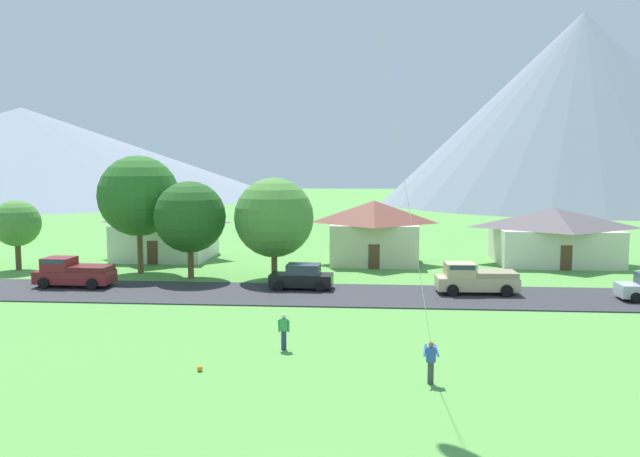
# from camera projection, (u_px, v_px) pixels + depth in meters

# --- Properties ---
(road_strip) EXTENTS (160.00, 7.12, 0.08)m
(road_strip) POSITION_uv_depth(u_px,v_px,m) (351.00, 295.00, 41.26)
(road_strip) COLOR #2D2D33
(road_strip) RESTS_ON ground
(mountain_central_ridge) EXTENTS (81.88, 81.88, 39.30)m
(mountain_central_ridge) POSITION_uv_depth(u_px,v_px,m) (580.00, 109.00, 132.40)
(mountain_central_ridge) COLOR gray
(mountain_central_ridge) RESTS_ON ground
(mountain_far_west_ridge) EXTENTS (129.16, 129.16, 22.44)m
(mountain_far_west_ridge) POSITION_uv_depth(u_px,v_px,m) (23.00, 152.00, 161.95)
(mountain_far_west_ridge) COLOR gray
(mountain_far_west_ridge) RESTS_ON ground
(mountain_far_east_ridge) EXTENTS (104.58, 104.58, 35.96)m
(mountain_far_east_ridge) POSITION_uv_depth(u_px,v_px,m) (628.00, 128.00, 175.94)
(mountain_far_east_ridge) COLOR #8E939E
(mountain_far_east_ridge) RESTS_ON ground
(house_leftmost) EXTENTS (10.41, 7.91, 4.72)m
(house_leftmost) POSITION_uv_depth(u_px,v_px,m) (554.00, 235.00, 54.39)
(house_leftmost) COLOR beige
(house_leftmost) RESTS_ON ground
(house_left_center) EXTENTS (8.49, 8.00, 4.98)m
(house_left_center) POSITION_uv_depth(u_px,v_px,m) (166.00, 230.00, 57.33)
(house_left_center) COLOR silver
(house_left_center) RESTS_ON ground
(house_right_center) EXTENTS (7.77, 6.70, 5.35)m
(house_right_center) POSITION_uv_depth(u_px,v_px,m) (374.00, 231.00, 54.44)
(house_right_center) COLOR beige
(house_right_center) RESTS_ON ground
(tree_left_of_center) EXTENTS (5.80, 5.80, 7.47)m
(tree_left_of_center) POSITION_uv_depth(u_px,v_px,m) (274.00, 218.00, 46.55)
(tree_left_of_center) COLOR brown
(tree_left_of_center) RESTS_ON ground
(tree_center) EXTENTS (3.71, 3.71, 5.61)m
(tree_center) POSITION_uv_depth(u_px,v_px,m) (17.00, 223.00, 50.90)
(tree_center) COLOR brown
(tree_center) RESTS_ON ground
(tree_right_of_center) EXTENTS (6.20, 6.20, 9.11)m
(tree_right_of_center) POSITION_uv_depth(u_px,v_px,m) (139.00, 196.00, 49.12)
(tree_right_of_center) COLOR brown
(tree_right_of_center) RESTS_ON ground
(tree_near_right) EXTENTS (5.26, 5.26, 7.22)m
(tree_near_right) POSITION_uv_depth(u_px,v_px,m) (190.00, 217.00, 46.95)
(tree_near_right) COLOR brown
(tree_near_right) RESTS_ON ground
(parked_car_black_mid_west) EXTENTS (4.26, 2.19, 1.68)m
(parked_car_black_mid_west) POSITION_uv_depth(u_px,v_px,m) (302.00, 277.00, 43.08)
(parked_car_black_mid_west) COLOR black
(parked_car_black_mid_west) RESTS_ON road_strip
(pickup_truck_maroon_west_side) EXTENTS (5.25, 2.43, 1.99)m
(pickup_truck_maroon_west_side) POSITION_uv_depth(u_px,v_px,m) (73.00, 272.00, 43.89)
(pickup_truck_maroon_west_side) COLOR maroon
(pickup_truck_maroon_west_side) RESTS_ON road_strip
(pickup_truck_sand_east_side) EXTENTS (5.27, 2.48, 1.99)m
(pickup_truck_sand_east_side) POSITION_uv_depth(u_px,v_px,m) (474.00, 278.00, 41.57)
(pickup_truck_sand_east_side) COLOR #C6B284
(pickup_truck_sand_east_side) RESTS_ON road_strip
(watcher_person) EXTENTS (0.56, 0.24, 1.68)m
(watcher_person) POSITION_uv_depth(u_px,v_px,m) (284.00, 331.00, 29.23)
(watcher_person) COLOR navy
(watcher_person) RESTS_ON ground
(soccer_ball) EXTENTS (0.24, 0.24, 0.24)m
(soccer_ball) POSITION_uv_depth(u_px,v_px,m) (200.00, 368.00, 26.27)
(soccer_ball) COLOR orange
(soccer_ball) RESTS_ON ground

